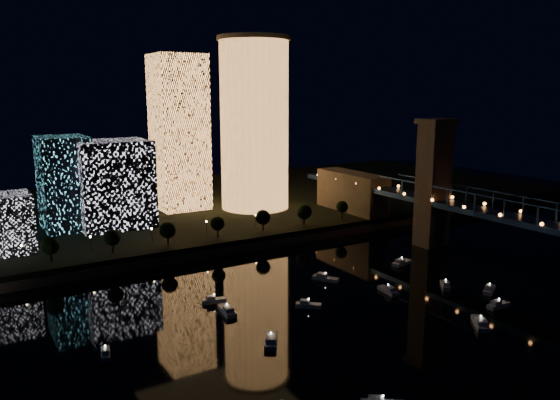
{
  "coord_description": "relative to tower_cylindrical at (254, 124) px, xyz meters",
  "views": [
    {
      "loc": [
        -94.95,
        -98.18,
        59.77
      ],
      "look_at": [
        -1.99,
        55.0,
        24.41
      ],
      "focal_mm": 35.0,
      "sensor_mm": 36.0,
      "label": 1
    }
  ],
  "objects": [
    {
      "name": "truss_bridge",
      "position": [
        35.83,
        -125.89,
        -28.95
      ],
      "size": [
        13.0,
        266.0,
        50.0
      ],
      "color": "navy",
      "rests_on": "ground"
    },
    {
      "name": "esplanade_trees",
      "position": [
        -61.05,
        -41.61,
        -34.73
      ],
      "size": [
        165.8,
        6.43,
        8.72
      ],
      "color": "black",
      "rests_on": "far_bank"
    },
    {
      "name": "midrise_blocks",
      "position": [
        -91.02,
        -3.62,
        -23.79
      ],
      "size": [
        91.66,
        46.93,
        37.56
      ],
      "color": "white",
      "rests_on": "far_bank"
    },
    {
      "name": "street_lamps",
      "position": [
        -63.17,
        -35.61,
        -36.17
      ],
      "size": [
        132.7,
        0.7,
        5.65
      ],
      "color": "black",
      "rests_on": "far_bank"
    },
    {
      "name": "ground",
      "position": [
        -29.17,
        -129.61,
        -45.2
      ],
      "size": [
        520.0,
        520.0,
        0.0
      ],
      "primitive_type": "plane",
      "color": "black",
      "rests_on": "ground"
    },
    {
      "name": "tower_cylindrical",
      "position": [
        0.0,
        0.0,
        0.0
      ],
      "size": [
        34.0,
        34.0,
        80.14
      ],
      "color": "#FFA351",
      "rests_on": "far_bank"
    },
    {
      "name": "tower_rectangular",
      "position": [
        -30.72,
        17.84,
        -4.12
      ],
      "size": [
        22.68,
        22.68,
        72.15
      ],
      "primitive_type": "cube",
      "color": "#FFA351",
      "rests_on": "far_bank"
    },
    {
      "name": "motorboats",
      "position": [
        -33.38,
        -118.39,
        -44.38
      ],
      "size": [
        116.49,
        72.86,
        2.78
      ],
      "color": "silver",
      "rests_on": "ground"
    },
    {
      "name": "seawall",
      "position": [
        -29.17,
        -47.61,
        -43.7
      ],
      "size": [
        420.0,
        6.0,
        3.0
      ],
      "primitive_type": "cube",
      "color": "#6B5E4C",
      "rests_on": "ground"
    },
    {
      "name": "far_bank",
      "position": [
        -29.17,
        30.39,
        -42.7
      ],
      "size": [
        420.0,
        160.0,
        5.0
      ],
      "primitive_type": "cube",
      "color": "black",
      "rests_on": "ground"
    }
  ]
}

